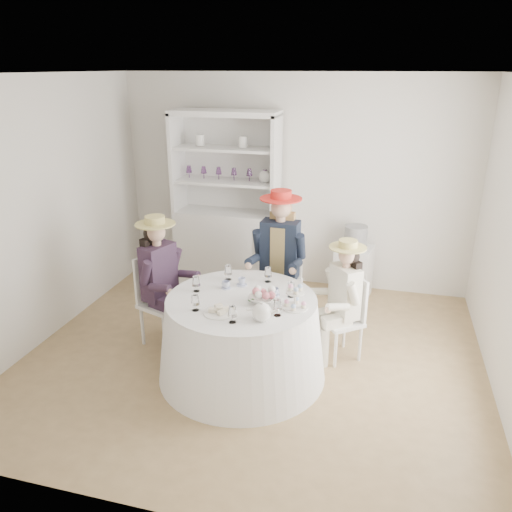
# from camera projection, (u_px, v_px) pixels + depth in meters

# --- Properties ---
(ground) EXTENTS (4.50, 4.50, 0.00)m
(ground) POSITION_uv_depth(u_px,v_px,m) (253.00, 356.00, 5.07)
(ground) COLOR olive
(ground) RESTS_ON ground
(ceiling) EXTENTS (4.50, 4.50, 0.00)m
(ceiling) POSITION_uv_depth(u_px,v_px,m) (253.00, 73.00, 4.11)
(ceiling) COLOR white
(ceiling) RESTS_ON wall_back
(wall_back) EXTENTS (4.50, 0.00, 4.50)m
(wall_back) POSITION_uv_depth(u_px,v_px,m) (294.00, 183.00, 6.40)
(wall_back) COLOR silver
(wall_back) RESTS_ON ground
(wall_front) EXTENTS (4.50, 0.00, 4.50)m
(wall_front) POSITION_uv_depth(u_px,v_px,m) (160.00, 335.00, 2.78)
(wall_front) COLOR silver
(wall_front) RESTS_ON ground
(wall_left) EXTENTS (0.00, 4.50, 4.50)m
(wall_left) POSITION_uv_depth(u_px,v_px,m) (42.00, 212.00, 5.13)
(wall_left) COLOR silver
(wall_left) RESTS_ON ground
(tea_table) EXTENTS (1.57, 1.57, 0.79)m
(tea_table) POSITION_uv_depth(u_px,v_px,m) (242.00, 337.00, 4.65)
(tea_table) COLOR white
(tea_table) RESTS_ON ground
(hutch) EXTENTS (1.34, 0.52, 2.26)m
(hutch) POSITION_uv_depth(u_px,v_px,m) (228.00, 226.00, 6.52)
(hutch) COLOR silver
(hutch) RESTS_ON ground
(side_table) EXTENTS (0.49, 0.49, 0.66)m
(side_table) POSITION_uv_depth(u_px,v_px,m) (353.00, 272.00, 6.28)
(side_table) COLOR silver
(side_table) RESTS_ON ground
(hatbox) EXTENTS (0.37, 0.37, 0.28)m
(hatbox) POSITION_uv_depth(u_px,v_px,m) (356.00, 237.00, 6.11)
(hatbox) COLOR black
(hatbox) RESTS_ON side_table
(guest_left) EXTENTS (0.57, 0.53, 1.39)m
(guest_left) POSITION_uv_depth(u_px,v_px,m) (161.00, 274.00, 5.04)
(guest_left) COLOR silver
(guest_left) RESTS_ON ground
(guest_mid) EXTENTS (0.57, 0.59, 1.56)m
(guest_mid) POSITION_uv_depth(u_px,v_px,m) (279.00, 253.00, 5.35)
(guest_mid) COLOR silver
(guest_mid) RESTS_ON ground
(guest_right) EXTENTS (0.53, 0.52, 1.24)m
(guest_right) POSITION_uv_depth(u_px,v_px,m) (343.00, 294.00, 4.81)
(guest_right) COLOR silver
(guest_right) RESTS_ON ground
(spare_chair) EXTENTS (0.45, 0.45, 0.97)m
(spare_chair) POSITION_uv_depth(u_px,v_px,m) (270.00, 263.00, 6.04)
(spare_chair) COLOR silver
(spare_chair) RESTS_ON ground
(teacup_a) EXTENTS (0.09, 0.09, 0.06)m
(teacup_a) POSITION_uv_depth(u_px,v_px,m) (226.00, 285.00, 4.70)
(teacup_a) COLOR white
(teacup_a) RESTS_ON tea_table
(teacup_b) EXTENTS (0.09, 0.09, 0.07)m
(teacup_b) POSITION_uv_depth(u_px,v_px,m) (242.00, 282.00, 4.77)
(teacup_b) COLOR white
(teacup_b) RESTS_ON tea_table
(teacup_c) EXTENTS (0.09, 0.09, 0.06)m
(teacup_c) POSITION_uv_depth(u_px,v_px,m) (275.00, 292.00, 4.56)
(teacup_c) COLOR white
(teacup_c) RESTS_ON tea_table
(flower_bowl) EXTENTS (0.26, 0.26, 0.06)m
(flower_bowl) POSITION_uv_depth(u_px,v_px,m) (262.00, 300.00, 4.42)
(flower_bowl) COLOR white
(flower_bowl) RESTS_ON tea_table
(flower_arrangement) EXTENTS (0.18, 0.18, 0.07)m
(flower_arrangement) POSITION_uv_depth(u_px,v_px,m) (263.00, 294.00, 4.39)
(flower_arrangement) COLOR #D86C79
(flower_arrangement) RESTS_ON tea_table
(table_teapot) EXTENTS (0.23, 0.16, 0.17)m
(table_teapot) POSITION_uv_depth(u_px,v_px,m) (262.00, 312.00, 4.10)
(table_teapot) COLOR white
(table_teapot) RESTS_ON tea_table
(sandwich_plate) EXTENTS (0.27, 0.27, 0.06)m
(sandwich_plate) POSITION_uv_depth(u_px,v_px,m) (220.00, 311.00, 4.24)
(sandwich_plate) COLOR white
(sandwich_plate) RESTS_ON tea_table
(cupcake_stand) EXTENTS (0.22, 0.22, 0.21)m
(cupcake_stand) POSITION_uv_depth(u_px,v_px,m) (295.00, 300.00, 4.31)
(cupcake_stand) COLOR white
(cupcake_stand) RESTS_ON tea_table
(stemware_set) EXTENTS (0.95, 0.96, 0.15)m
(stemware_set) POSITION_uv_depth(u_px,v_px,m) (241.00, 291.00, 4.48)
(stemware_set) COLOR white
(stemware_set) RESTS_ON tea_table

